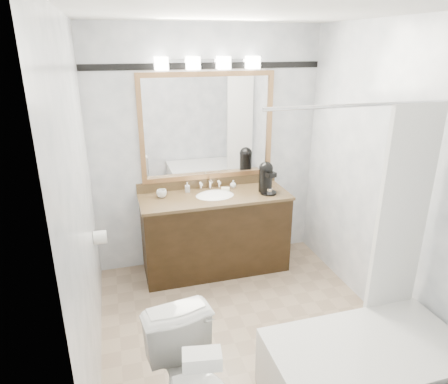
# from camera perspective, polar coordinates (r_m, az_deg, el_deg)

# --- Properties ---
(room) EXTENTS (2.42, 2.62, 2.52)m
(room) POSITION_cam_1_polar(r_m,az_deg,el_deg) (3.02, 3.53, 0.05)
(room) COLOR #9D846A
(room) RESTS_ON ground
(vanity) EXTENTS (1.53, 0.58, 0.97)m
(vanity) POSITION_cam_1_polar(r_m,az_deg,el_deg) (4.24, -1.28, -5.62)
(vanity) COLOR black
(vanity) RESTS_ON ground
(mirror) EXTENTS (1.40, 0.04, 1.10)m
(mirror) POSITION_cam_1_polar(r_m,az_deg,el_deg) (4.14, -2.34, 9.24)
(mirror) COLOR #AB7A4D
(mirror) RESTS_ON room
(vanity_light_bar) EXTENTS (1.02, 0.14, 0.12)m
(vanity_light_bar) POSITION_cam_1_polar(r_m,az_deg,el_deg) (4.02, -2.28, 17.99)
(vanity_light_bar) COLOR silver
(vanity_light_bar) RESTS_ON room
(accent_stripe) EXTENTS (2.40, 0.01, 0.06)m
(accent_stripe) POSITION_cam_1_polar(r_m,az_deg,el_deg) (4.08, -2.50, 17.56)
(accent_stripe) COLOR black
(accent_stripe) RESTS_ON room
(bathtub) EXTENTS (1.30, 0.75, 1.96)m
(bathtub) POSITION_cam_1_polar(r_m,az_deg,el_deg) (3.08, 19.77, -22.00)
(bathtub) COLOR white
(bathtub) RESTS_ON ground
(tp_roll) EXTENTS (0.11, 0.12, 0.12)m
(tp_roll) POSITION_cam_1_polar(r_m,az_deg,el_deg) (3.70, -17.27, -6.20)
(tp_roll) COLOR white
(tp_roll) RESTS_ON room
(tissue_box) EXTENTS (0.21, 0.14, 0.08)m
(tissue_box) POSITION_cam_1_polar(r_m,az_deg,el_deg) (2.17, -3.16, -22.75)
(tissue_box) COLOR white
(tissue_box) RESTS_ON toilet
(coffee_maker) EXTENTS (0.17, 0.21, 0.33)m
(coffee_maker) POSITION_cam_1_polar(r_m,az_deg,el_deg) (4.12, 6.04, 2.17)
(coffee_maker) COLOR black
(coffee_maker) RESTS_ON vanity
(cup_left) EXTENTS (0.11, 0.11, 0.08)m
(cup_left) POSITION_cam_1_polar(r_m,az_deg,el_deg) (4.05, -8.90, -0.23)
(cup_left) COLOR white
(cup_left) RESTS_ON vanity
(cup_right) EXTENTS (0.09, 0.09, 0.07)m
(cup_right) POSITION_cam_1_polar(r_m,az_deg,el_deg) (4.09, -8.75, -0.12)
(cup_right) COLOR white
(cup_right) RESTS_ON vanity
(soap_bottle_a) EXTENTS (0.05, 0.05, 0.10)m
(soap_bottle_a) POSITION_cam_1_polar(r_m,az_deg,el_deg) (4.16, -5.26, 0.68)
(soap_bottle_a) COLOR white
(soap_bottle_a) RESTS_ON vanity
(soap_bottle_b) EXTENTS (0.09, 0.09, 0.09)m
(soap_bottle_b) POSITION_cam_1_polar(r_m,az_deg,el_deg) (4.27, 1.31, 1.14)
(soap_bottle_b) COLOR white
(soap_bottle_b) RESTS_ON vanity
(soap_bar) EXTENTS (0.10, 0.08, 0.03)m
(soap_bar) POSITION_cam_1_polar(r_m,az_deg,el_deg) (4.21, 0.19, 0.45)
(soap_bar) COLOR beige
(soap_bar) RESTS_ON vanity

